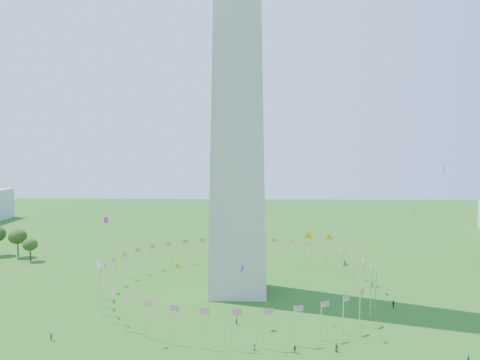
% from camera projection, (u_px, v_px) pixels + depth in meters
% --- Properties ---
extents(washington_monument, '(16.80, 16.80, 169.00)m').
position_uv_depth(washington_monument, '(238.00, 6.00, 134.84)').
color(washington_monument, '#B9B5A5').
rests_on(washington_monument, ground).
extents(flag_ring, '(80.24, 80.24, 9.00)m').
position_uv_depth(flag_ring, '(238.00, 278.00, 140.55)').
color(flag_ring, silver).
rests_on(flag_ring, ground).
extents(kites_aloft, '(100.94, 84.90, 36.28)m').
position_uv_depth(kites_aloft, '(288.00, 245.00, 111.84)').
color(kites_aloft, orange).
rests_on(kites_aloft, ground).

